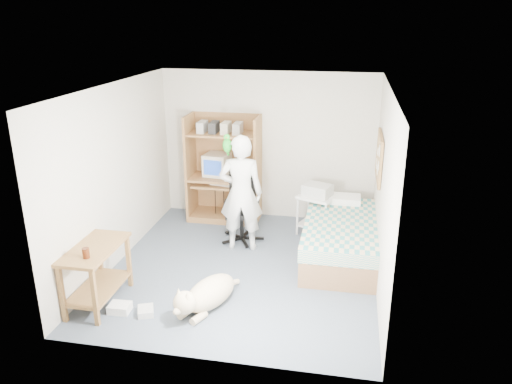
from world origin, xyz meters
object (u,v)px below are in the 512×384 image
side_desk (96,267)px  dog (207,294)px  office_chair (242,217)px  bed (340,238)px  computer_hutch (225,173)px  person (241,193)px  printer_cart (317,209)px

side_desk → dog: size_ratio=0.90×
side_desk → office_chair: bearing=58.3°
bed → computer_hutch: bearing=150.7°
office_chair → person: 0.59m
side_desk → office_chair: office_chair is taller
side_desk → printer_cart: (2.45, 2.54, -0.06)m
computer_hutch → office_chair: bearing=-59.3°
computer_hutch → person: (0.53, -1.10, 0.06)m
bed → dog: (-1.52, -1.69, -0.09)m
office_chair → bed: bearing=-19.5°
office_chair → computer_hutch: bearing=113.2°
computer_hutch → printer_cart: 1.69m
side_desk → dog: (1.33, 0.12, -0.30)m
dog → computer_hutch: bearing=124.0°
computer_hutch → dog: 2.92m
computer_hutch → office_chair: 1.03m
office_chair → person: bearing=-86.9°
person → dog: person is taller
dog → printer_cart: (1.12, 2.42, 0.24)m
computer_hutch → side_desk: 3.08m
side_desk → person: bearing=53.0°
bed → person: size_ratio=1.15×
computer_hutch → side_desk: size_ratio=1.80×
dog → side_desk: bearing=-150.4°
side_desk → person: size_ratio=0.57×
office_chair → dog: 2.03m
side_desk → person: (1.38, 1.83, 0.38)m
computer_hutch → bed: size_ratio=0.89×
computer_hutch → person: computer_hutch is taller
computer_hutch → person: 1.23m
office_chair → printer_cart: bearing=12.2°
computer_hutch → office_chair: size_ratio=1.71×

